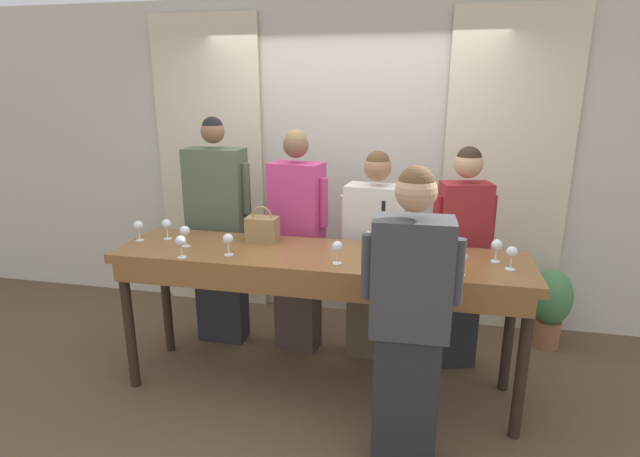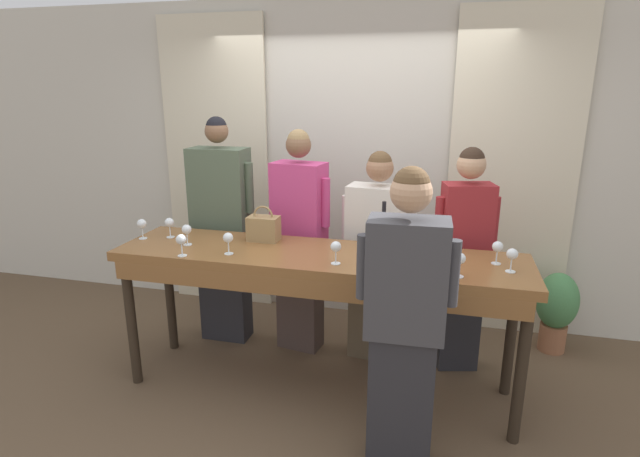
% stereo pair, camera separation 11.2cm
% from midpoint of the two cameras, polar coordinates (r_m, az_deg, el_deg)
% --- Properties ---
extents(ground_plane, '(18.00, 18.00, 0.00)m').
position_cam_midpoint_polar(ground_plane, '(3.75, -1.12, -17.63)').
color(ground_plane, brown).
extents(wall_back, '(12.00, 0.06, 2.80)m').
position_cam_midpoint_polar(wall_back, '(4.49, 2.75, 7.30)').
color(wall_back, beige).
rests_on(wall_back, ground_plane).
extents(curtain_panel_left, '(1.01, 0.03, 2.69)m').
position_cam_midpoint_polar(curtain_panel_left, '(4.82, -13.05, 6.85)').
color(curtain_panel_left, beige).
rests_on(curtain_panel_left, ground_plane).
extents(curtain_panel_right, '(1.01, 0.03, 2.69)m').
position_cam_midpoint_polar(curtain_panel_right, '(4.41, 19.73, 5.49)').
color(curtain_panel_right, beige).
rests_on(curtain_panel_right, ground_plane).
extents(tasting_bar, '(2.73, 0.66, 1.01)m').
position_cam_midpoint_polar(tasting_bar, '(3.32, -1.29, -4.63)').
color(tasting_bar, brown).
rests_on(tasting_bar, ground_plane).
extents(wine_bottle, '(0.07, 0.07, 0.32)m').
position_cam_midpoint_polar(wine_bottle, '(3.43, 6.24, -0.07)').
color(wine_bottle, black).
rests_on(wine_bottle, tasting_bar).
extents(handbag, '(0.22, 0.14, 0.26)m').
position_cam_midpoint_polar(handbag, '(3.55, -7.51, -0.00)').
color(handbag, '#997A4C').
rests_on(handbag, tasting_bar).
extents(wine_glass_front_left, '(0.07, 0.07, 0.15)m').
position_cam_midpoint_polar(wine_glass_front_left, '(3.28, 18.64, -1.87)').
color(wine_glass_front_left, white).
rests_on(wine_glass_front_left, tasting_bar).
extents(wine_glass_front_mid, '(0.07, 0.07, 0.15)m').
position_cam_midpoint_polar(wine_glass_front_mid, '(2.99, 14.83, -3.26)').
color(wine_glass_front_mid, white).
rests_on(wine_glass_front_mid, tasting_bar).
extents(wine_glass_front_right, '(0.07, 0.07, 0.15)m').
position_cam_midpoint_polar(wine_glass_front_right, '(3.78, -20.87, 0.23)').
color(wine_glass_front_right, white).
rests_on(wine_glass_front_right, tasting_bar).
extents(wine_glass_center_left, '(0.07, 0.07, 0.15)m').
position_cam_midpoint_polar(wine_glass_center_left, '(3.07, 0.96, -2.17)').
color(wine_glass_center_left, white).
rests_on(wine_glass_center_left, tasting_bar).
extents(wine_glass_center_mid, '(0.07, 0.07, 0.15)m').
position_cam_midpoint_polar(wine_glass_center_mid, '(3.17, 20.15, -2.62)').
color(wine_glass_center_mid, white).
rests_on(wine_glass_center_mid, tasting_bar).
extents(wine_glass_center_right, '(0.07, 0.07, 0.15)m').
position_cam_midpoint_polar(wine_glass_center_right, '(3.38, 11.83, -0.83)').
color(wine_glass_center_right, white).
rests_on(wine_glass_center_right, tasting_bar).
extents(wine_glass_back_left, '(0.07, 0.07, 0.15)m').
position_cam_midpoint_polar(wine_glass_back_left, '(3.32, -16.58, -1.47)').
color(wine_glass_back_left, white).
rests_on(wine_glass_back_left, tasting_bar).
extents(wine_glass_back_mid, '(0.07, 0.07, 0.15)m').
position_cam_midpoint_polar(wine_glass_back_mid, '(3.29, -11.43, -1.24)').
color(wine_glass_back_mid, white).
rests_on(wine_glass_back_mid, tasting_bar).
extents(wine_glass_back_right, '(0.07, 0.07, 0.15)m').
position_cam_midpoint_polar(wine_glass_back_right, '(3.29, 4.62, -1.01)').
color(wine_glass_back_right, white).
rests_on(wine_glass_back_right, tasting_bar).
extents(wine_glass_near_host, '(0.07, 0.07, 0.15)m').
position_cam_midpoint_polar(wine_glass_near_host, '(3.75, -17.95, 0.41)').
color(wine_glass_near_host, white).
rests_on(wine_glass_near_host, tasting_bar).
extents(wine_glass_by_bottle, '(0.07, 0.07, 0.15)m').
position_cam_midpoint_polar(wine_glass_by_bottle, '(3.54, -16.06, -0.34)').
color(wine_glass_by_bottle, white).
rests_on(wine_glass_by_bottle, tasting_bar).
extents(guest_olive_jacket, '(0.57, 0.24, 1.85)m').
position_cam_midpoint_polar(guest_olive_jacket, '(4.11, -12.28, -0.47)').
color(guest_olive_jacket, '#28282D').
rests_on(guest_olive_jacket, ground_plane).
extents(guest_pink_top, '(0.51, 0.30, 1.77)m').
position_cam_midpoint_polar(guest_pink_top, '(3.90, -3.45, -1.48)').
color(guest_pink_top, '#473833').
rests_on(guest_pink_top, ground_plane).
extents(guest_cream_sweater, '(0.57, 0.29, 1.63)m').
position_cam_midpoint_polar(guest_cream_sweater, '(3.81, 5.45, -3.22)').
color(guest_cream_sweater, brown).
rests_on(guest_cream_sweater, ground_plane).
extents(guest_striped_shirt, '(0.46, 0.29, 1.68)m').
position_cam_midpoint_polar(guest_striped_shirt, '(3.78, 15.01, -3.00)').
color(guest_striped_shirt, '#28282D').
rests_on(guest_striped_shirt, ground_plane).
extents(host_pouring, '(0.53, 0.25, 1.70)m').
position_cam_midpoint_polar(host_pouring, '(2.73, 8.98, -10.30)').
color(host_pouring, '#28282D').
rests_on(host_pouring, ground_plane).
extents(potted_plant, '(0.32, 0.32, 0.66)m').
position_cam_midpoint_polar(potted_plant, '(4.47, 24.21, -7.82)').
color(potted_plant, '#935B3D').
rests_on(potted_plant, ground_plane).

